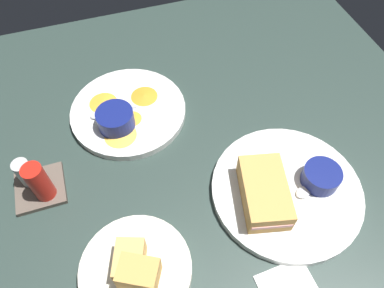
{
  "coord_description": "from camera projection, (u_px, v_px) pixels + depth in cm",
  "views": [
    {
      "loc": [
        -34.77,
        13.32,
        61.08
      ],
      "look_at": [
        4.25,
        0.56,
        3.0
      ],
      "focal_mm": 33.91,
      "sensor_mm": 36.0,
      "label": 1
    }
  ],
  "objects": [
    {
      "name": "plate_sandwich_main",
      "position": [
        286.0,
        190.0,
        0.68
      ],
      "size": [
        27.95,
        27.95,
        1.6
      ],
      "primitive_type": "cylinder",
      "color": "silver",
      "rests_on": "ground_plane"
    },
    {
      "name": "bread_basket_rear",
      "position": [
        136.0,
        270.0,
        0.58
      ],
      "size": [
        18.01,
        18.01,
        7.58
      ],
      "color": "silver",
      "rests_on": "ground_plane"
    },
    {
      "name": "spoon_by_dark_ramekin",
      "position": [
        298.0,
        196.0,
        0.66
      ],
      "size": [
        4.58,
        9.81,
        0.8
      ],
      "color": "silver",
      "rests_on": "plate_sandwich_main"
    },
    {
      "name": "ground_plane",
      "position": [
        201.0,
        173.0,
        0.73
      ],
      "size": [
        110.0,
        110.0,
        3.0
      ],
      "primitive_type": "cube",
      "color": "#283833"
    },
    {
      "name": "sandwich_half_near",
      "position": [
        264.0,
        192.0,
        0.64
      ],
      "size": [
        14.5,
        10.35,
        4.8
      ],
      "color": "tan",
      "rests_on": "plate_sandwich_main"
    },
    {
      "name": "ramekin_dark_sauce",
      "position": [
        321.0,
        176.0,
        0.66
      ],
      "size": [
        6.94,
        6.94,
        3.36
      ],
      "color": "navy",
      "rests_on": "plate_sandwich_main"
    },
    {
      "name": "ramekin_light_gravy",
      "position": [
        115.0,
        119.0,
        0.74
      ],
      "size": [
        7.64,
        7.64,
        4.0
      ],
      "color": "navy",
      "rests_on": "plate_chips_companion"
    },
    {
      "name": "plantain_chip_scatter",
      "position": [
        122.0,
        112.0,
        0.77
      ],
      "size": [
        18.74,
        17.31,
        0.6
      ],
      "color": "gold",
      "rests_on": "plate_chips_companion"
    },
    {
      "name": "spoon_by_gravy_ramekin",
      "position": [
        104.0,
        114.0,
        0.77
      ],
      "size": [
        2.23,
        9.86,
        0.8
      ],
      "color": "silver",
      "rests_on": "plate_chips_companion"
    },
    {
      "name": "plate_chips_companion",
      "position": [
        129.0,
        111.0,
        0.79
      ],
      "size": [
        24.83,
        24.83,
        1.6
      ],
      "primitive_type": "cylinder",
      "color": "silver",
      "rests_on": "ground_plane"
    },
    {
      "name": "condiment_caddy",
      "position": [
        36.0,
        182.0,
        0.66
      ],
      "size": [
        9.0,
        9.0,
        9.5
      ],
      "color": "brown",
      "rests_on": "ground_plane"
    }
  ]
}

